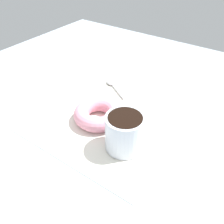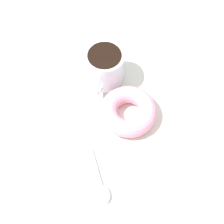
{
  "view_description": "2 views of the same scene",
  "coord_description": "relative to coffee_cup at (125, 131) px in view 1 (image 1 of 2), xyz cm",
  "views": [
    {
      "loc": [
        38.92,
        28.66,
        39.96
      ],
      "look_at": [
        -1.49,
        0.17,
        2.3
      ],
      "focal_mm": 40.0,
      "sensor_mm": 36.0,
      "label": 1
    },
    {
      "loc": [
        -30.15,
        -25.22,
        70.88
      ],
      "look_at": [
        -1.49,
        0.17,
        2.3
      ],
      "focal_mm": 60.0,
      "sensor_mm": 36.0,
      "label": 2
    }
  ],
  "objects": [
    {
      "name": "donut",
      "position": [
        -3.89,
        -10.29,
        -2.38
      ],
      "size": [
        12.11,
        12.11,
        3.74
      ],
      "primitive_type": "torus",
      "color": "pink",
      "rests_on": "napkin"
    },
    {
      "name": "ground_plane",
      "position": [
        -4.89,
        -8.0,
        -5.55
      ],
      "size": [
        120.0,
        120.0,
        2.0
      ],
      "primitive_type": "cube",
      "color": "#99A8B7"
    },
    {
      "name": "spoon",
      "position": [
        -19.49,
        -16.88,
        -3.85
      ],
      "size": [
        7.44,
        10.52,
        0.9
      ],
      "color": "silver",
      "rests_on": "napkin"
    },
    {
      "name": "coffee_cup",
      "position": [
        0.0,
        0.0,
        0.0
      ],
      "size": [
        10.99,
        8.45,
        8.22
      ],
      "color": "silver",
      "rests_on": "napkin"
    },
    {
      "name": "napkin",
      "position": [
        -6.38,
        -7.83,
        -4.4
      ],
      "size": [
        35.47,
        35.47,
        0.3
      ],
      "primitive_type": "cube",
      "rotation": [
        0.0,
        0.0,
        -0.01
      ],
      "color": "white",
      "rests_on": "ground_plane"
    }
  ]
}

